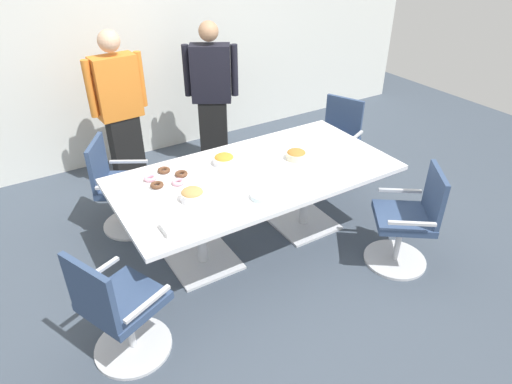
# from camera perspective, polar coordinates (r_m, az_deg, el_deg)

# --- Properties ---
(ground_plane) EXTENTS (10.00, 10.00, 0.01)m
(ground_plane) POSITION_cam_1_polar(r_m,az_deg,el_deg) (4.24, 0.00, -6.39)
(ground_plane) COLOR #3D4754
(back_wall) EXTENTS (8.00, 0.10, 2.80)m
(back_wall) POSITION_cam_1_polar(r_m,az_deg,el_deg) (5.66, -13.59, 18.52)
(back_wall) COLOR silver
(back_wall) RESTS_ON ground
(conference_table) EXTENTS (2.40, 1.20, 0.75)m
(conference_table) POSITION_cam_1_polar(r_m,az_deg,el_deg) (3.89, 0.00, 0.94)
(conference_table) COLOR white
(conference_table) RESTS_ON ground
(office_chair_0) EXTENTS (0.75, 0.75, 0.91)m
(office_chair_0) POSITION_cam_1_polar(r_m,az_deg,el_deg) (3.99, 18.85, -3.83)
(office_chair_0) COLOR silver
(office_chair_0) RESTS_ON ground
(office_chair_1) EXTENTS (0.71, 0.71, 0.91)m
(office_chair_1) POSITION_cam_1_polar(r_m,az_deg,el_deg) (5.18, 10.06, 5.99)
(office_chair_1) COLOR silver
(office_chair_1) RESTS_ON ground
(office_chair_2) EXTENTS (0.74, 0.74, 0.91)m
(office_chair_2) POSITION_cam_1_polar(r_m,az_deg,el_deg) (4.42, -16.93, 0.24)
(office_chair_2) COLOR silver
(office_chair_2) RESTS_ON ground
(office_chair_3) EXTENTS (0.71, 0.71, 0.91)m
(office_chair_3) POSITION_cam_1_polar(r_m,az_deg,el_deg) (3.16, -17.07, -14.37)
(office_chair_3) COLOR silver
(office_chair_3) RESTS_ON ground
(person_standing_0) EXTENTS (0.61, 0.25, 1.69)m
(person_standing_0) POSITION_cam_1_polar(r_m,az_deg,el_deg) (4.97, -16.89, 9.96)
(person_standing_0) COLOR black
(person_standing_0) RESTS_ON ground
(person_standing_1) EXTENTS (0.57, 0.41, 1.68)m
(person_standing_1) POSITION_cam_1_polar(r_m,az_deg,el_deg) (5.27, -5.64, 12.24)
(person_standing_1) COLOR black
(person_standing_1) RESTS_ON ground
(snack_bowl_pretzels) EXTENTS (0.19, 0.19, 0.09)m
(snack_bowl_pretzels) POSITION_cam_1_polar(r_m,az_deg,el_deg) (4.04, 5.14, 4.79)
(snack_bowl_pretzels) COLOR beige
(snack_bowl_pretzels) RESTS_ON conference_table
(snack_bowl_chips_orange) EXTENTS (0.19, 0.19, 0.10)m
(snack_bowl_chips_orange) POSITION_cam_1_polar(r_m,az_deg,el_deg) (3.94, -4.09, 4.17)
(snack_bowl_chips_orange) COLOR white
(snack_bowl_chips_orange) RESTS_ON conference_table
(snack_bowl_cookies) EXTENTS (0.19, 0.19, 0.10)m
(snack_bowl_cookies) POSITION_cam_1_polar(r_m,az_deg,el_deg) (3.46, -8.11, -0.32)
(snack_bowl_cookies) COLOR white
(snack_bowl_cookies) RESTS_ON conference_table
(donut_platter) EXTENTS (0.36, 0.36, 0.04)m
(donut_platter) POSITION_cam_1_polar(r_m,az_deg,el_deg) (3.76, -11.35, 1.67)
(donut_platter) COLOR white
(donut_platter) RESTS_ON conference_table
(plate_stack) EXTENTS (0.20, 0.20, 0.04)m
(plate_stack) POSITION_cam_1_polar(r_m,az_deg,el_deg) (3.46, 0.95, -0.47)
(plate_stack) COLOR white
(plate_stack) RESTS_ON conference_table
(napkin_pile) EXTENTS (0.16, 0.16, 0.05)m
(napkin_pile) POSITION_cam_1_polar(r_m,az_deg,el_deg) (3.17, -10.45, -4.39)
(napkin_pile) COLOR white
(napkin_pile) RESTS_ON conference_table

